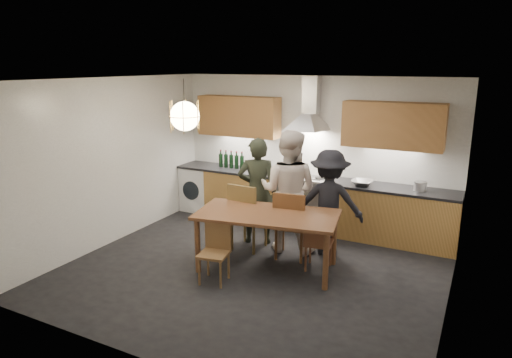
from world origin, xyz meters
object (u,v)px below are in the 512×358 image
at_px(chair_back_left, 246,213).
at_px(person_left, 257,191).
at_px(chair_front, 216,247).
at_px(dining_table, 267,220).
at_px(person_mid, 288,191).
at_px(person_right, 329,202).
at_px(mixing_bowl, 362,183).
at_px(stock_pot, 420,187).
at_px(wine_bottles, 231,159).

relative_size(chair_back_left, person_left, 0.62).
xyz_separation_m(chair_back_left, person_left, (0.01, 0.38, 0.25)).
bearing_deg(chair_front, dining_table, 44.22).
relative_size(dining_table, chair_back_left, 1.96).
relative_size(dining_table, person_mid, 1.11).
relative_size(person_right, mixing_bowl, 4.67).
distance_m(stock_pot, wine_bottles, 3.37).
bearing_deg(chair_front, stock_pot, 37.99).
relative_size(person_mid, mixing_bowl, 5.47).
distance_m(dining_table, chair_front, 0.81).
distance_m(chair_back_left, wine_bottles, 1.83).
relative_size(chair_back_left, wine_bottles, 1.98).
bearing_deg(person_mid, chair_back_left, 25.18).
distance_m(chair_front, mixing_bowl, 2.72).
distance_m(person_mid, person_right, 0.62).
bearing_deg(mixing_bowl, dining_table, -116.56).
distance_m(person_right, mixing_bowl, 0.86).
relative_size(chair_back_left, stock_pot, 5.49).
bearing_deg(wine_bottles, person_mid, -33.88).
distance_m(mixing_bowl, stock_pot, 0.88).
height_order(person_left, mixing_bowl, person_left).
distance_m(chair_back_left, person_right, 1.26).
bearing_deg(person_mid, person_left, -10.33).
xyz_separation_m(chair_front, person_mid, (0.44, 1.38, 0.47)).
distance_m(chair_front, stock_pot, 3.30).
height_order(chair_front, person_left, person_left).
bearing_deg(person_left, wine_bottles, -66.65).
bearing_deg(dining_table, person_left, 114.66).
xyz_separation_m(person_left, stock_pot, (2.29, 1.00, 0.12)).
bearing_deg(stock_pot, person_left, -156.50).
height_order(person_mid, person_right, person_mid).
xyz_separation_m(chair_back_left, person_right, (1.14, 0.49, 0.19)).
bearing_deg(chair_back_left, dining_table, 145.31).
bearing_deg(person_left, person_mid, 152.11).
bearing_deg(wine_bottles, dining_table, -48.41).
bearing_deg(chair_back_left, person_right, -154.46).
bearing_deg(wine_bottles, stock_pot, -0.75).
height_order(stock_pot, wine_bottles, wine_bottles).
bearing_deg(person_left, chair_back_left, 66.28).
distance_m(person_left, wine_bottles, 1.51).
bearing_deg(person_right, mixing_bowl, -124.12).
bearing_deg(wine_bottles, chair_back_left, -52.95).
relative_size(person_mid, person_right, 1.17).
bearing_deg(dining_table, chair_back_left, 132.71).
bearing_deg(person_left, mixing_bowl, -169.86).
xyz_separation_m(dining_table, person_mid, (-0.01, 0.75, 0.21)).
xyz_separation_m(person_left, wine_bottles, (-1.08, 1.04, 0.21)).
bearing_deg(dining_table, wine_bottles, 121.33).
xyz_separation_m(dining_table, person_right, (0.57, 0.92, 0.08)).
xyz_separation_m(chair_front, person_left, (-0.11, 1.43, 0.39)).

